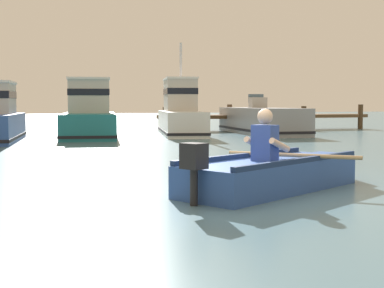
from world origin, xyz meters
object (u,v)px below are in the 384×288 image
object	(u,v)px
rowboat_with_person	(273,173)
moored_boat_grey	(261,121)
moored_boat_white	(181,114)
moored_boat_teal	(89,115)

from	to	relation	value
rowboat_with_person	moored_boat_grey	size ratio (longest dim) A/B	0.54
rowboat_with_person	moored_boat_white	xyz separation A→B (m)	(3.28, 13.97, 0.59)
moored_boat_white	moored_boat_grey	size ratio (longest dim) A/B	0.90
moored_boat_teal	moored_boat_white	size ratio (longest dim) A/B	1.04
rowboat_with_person	moored_boat_white	world-z (taller)	moored_boat_white
rowboat_with_person	moored_boat_teal	size ratio (longest dim) A/B	0.58
moored_boat_teal	rowboat_with_person	bearing A→B (deg)	-88.28
rowboat_with_person	moored_boat_teal	world-z (taller)	moored_boat_teal
moored_boat_teal	moored_boat_grey	world-z (taller)	moored_boat_teal
rowboat_with_person	moored_boat_grey	world-z (taller)	moored_boat_grey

